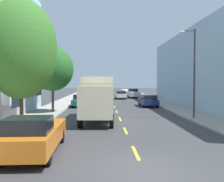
{
  "coord_description": "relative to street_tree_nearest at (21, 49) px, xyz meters",
  "views": [
    {
      "loc": [
        -1.45,
        -8.97,
        3.16
      ],
      "look_at": [
        -0.11,
        27.19,
        1.76
      ],
      "focal_mm": 40.37,
      "sensor_mm": 36.0,
      "label": 1
    }
  ],
  "objects": [
    {
      "name": "lane_centerline_dashes",
      "position": [
        6.4,
        18.04,
        -5.12
      ],
      "size": [
        0.14,
        47.2,
        0.01
      ],
      "color": "yellow",
      "rests_on": "ground_plane"
    },
    {
      "name": "sidewalk_left",
      "position": [
        -0.7,
        21.54,
        -5.05
      ],
      "size": [
        3.2,
        120.0,
        0.14
      ],
      "primitive_type": "cube",
      "color": "#99968E",
      "rests_on": "ground_plane"
    },
    {
      "name": "street_tree_nearest",
      "position": [
        0.0,
        0.0,
        0.0
      ],
      "size": [
        4.36,
        4.36,
        8.02
      ],
      "color": "#47331E",
      "rests_on": "sidewalk_left"
    },
    {
      "name": "street_tree_second",
      "position": [
        0.0,
        9.63,
        -0.74
      ],
      "size": [
        4.13,
        4.13,
        6.43
      ],
      "color": "#47331E",
      "rests_on": "sidewalk_left"
    },
    {
      "name": "parked_hatchback_teal",
      "position": [
        2.1,
        15.78,
        -4.36
      ],
      "size": [
        1.8,
        4.03,
        1.5
      ],
      "color": "#195B60",
      "rests_on": "ground_plane"
    },
    {
      "name": "delivery_box_truck",
      "position": [
        4.61,
        4.78,
        -3.15
      ],
      "size": [
        2.69,
        7.91,
        3.51
      ],
      "color": "beige",
      "rests_on": "ground_plane"
    },
    {
      "name": "ground_plane",
      "position": [
        6.4,
        23.54,
        -5.12
      ],
      "size": [
        160.0,
        160.0,
        0.0
      ],
      "primitive_type": "plane",
      "color": "#38383A"
    },
    {
      "name": "parked_pickup_orange",
      "position": [
        1.96,
        -4.44,
        -4.29
      ],
      "size": [
        2.1,
        5.34,
        1.73
      ],
      "color": "orange",
      "rests_on": "ground_plane"
    },
    {
      "name": "sidewalk_right",
      "position": [
        13.5,
        21.54,
        -5.05
      ],
      "size": [
        3.2,
        120.0,
        0.14
      ],
      "primitive_type": "cube",
      "color": "#99968E",
      "rests_on": "ground_plane"
    },
    {
      "name": "moving_white_sedan",
      "position": [
        8.2,
        29.77,
        -4.37
      ],
      "size": [
        1.8,
        4.5,
        1.43
      ],
      "color": "silver",
      "rests_on": "ground_plane"
    },
    {
      "name": "street_lamp",
      "position": [
        12.36,
        5.06,
        -0.77
      ],
      "size": [
        1.35,
        0.28,
        7.31
      ],
      "color": "#38383D",
      "rests_on": "sidewalk_right"
    },
    {
      "name": "parked_wagon_navy",
      "position": [
        10.64,
        15.83,
        -4.32
      ],
      "size": [
        1.88,
        4.72,
        1.5
      ],
      "color": "navy",
      "rests_on": "ground_plane"
    },
    {
      "name": "parked_wagon_sky",
      "position": [
        1.98,
        28.84,
        -4.32
      ],
      "size": [
        1.85,
        4.71,
        1.5
      ],
      "color": "#7A9EC6",
      "rests_on": "ground_plane"
    },
    {
      "name": "parked_wagon_burgundy",
      "position": [
        2.17,
        41.32,
        -4.32
      ],
      "size": [
        1.85,
        4.71,
        1.5
      ],
      "color": "maroon",
      "rests_on": "ground_plane"
    },
    {
      "name": "parked_pickup_silver",
      "position": [
        10.9,
        32.73,
        -4.29
      ],
      "size": [
        2.02,
        5.31,
        1.73
      ],
      "color": "#B2B5BA",
      "rests_on": "ground_plane"
    }
  ]
}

